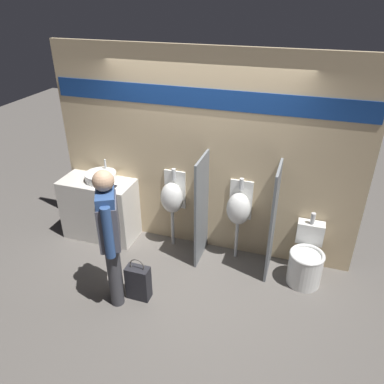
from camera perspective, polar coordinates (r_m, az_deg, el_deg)
ground_plane at (r=5.06m, az=-0.61°, el=-11.39°), size 16.00×16.00×0.00m
display_wall at (r=4.83m, az=1.60°, el=5.59°), size 4.04×0.07×2.70m
sink_counter at (r=5.57m, az=-13.84°, el=-2.50°), size 1.04×0.50×0.90m
sink_basin at (r=5.35m, az=-13.72°, el=2.30°), size 0.43×0.43×0.25m
cell_phone at (r=5.13m, az=-12.00°, el=0.69°), size 0.07×0.14×0.01m
divider_near_counter at (r=4.83m, az=1.45°, el=-2.70°), size 0.03×0.54×1.47m
divider_mid at (r=4.70m, az=12.24°, el=-4.46°), size 0.03×0.54×1.47m
urinal_near_counter at (r=5.07m, az=-3.03°, el=-0.85°), size 0.32×0.27×1.15m
urinal_far at (r=4.85m, az=7.13°, el=-2.51°), size 0.32×0.27×1.15m
toilet at (r=4.90m, az=16.96°, el=-10.12°), size 0.42×0.59×0.85m
person_in_vest at (r=4.13m, az=-12.47°, el=-5.67°), size 0.40×0.53×1.68m
shopping_bag at (r=4.55m, az=-8.17°, el=-13.46°), size 0.28×0.15×0.56m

